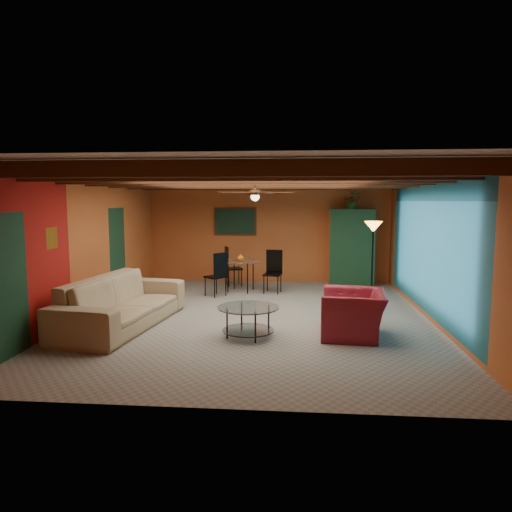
# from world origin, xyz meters

# --- Properties ---
(room) EXTENTS (6.52, 8.01, 2.71)m
(room) POSITION_xyz_m (0.00, 0.11, 2.36)
(room) COLOR gray
(room) RESTS_ON ground
(sofa) EXTENTS (1.54, 3.13, 0.88)m
(sofa) POSITION_xyz_m (-2.27, -0.84, 0.44)
(sofa) COLOR #9C8665
(sofa) RESTS_ON ground
(armchair) EXTENTS (1.11, 1.24, 0.75)m
(armchair) POSITION_xyz_m (1.71, -1.12, 0.37)
(armchair) COLOR maroon
(armchair) RESTS_ON ground
(coffee_table) EXTENTS (1.29, 1.29, 0.51)m
(coffee_table) POSITION_xyz_m (0.01, -1.32, 0.25)
(coffee_table) COLOR silver
(coffee_table) RESTS_ON ground
(dining_table) EXTENTS (2.32, 2.32, 1.04)m
(dining_table) POSITION_xyz_m (-0.58, 2.52, 0.52)
(dining_table) COLOR silver
(dining_table) RESTS_ON ground
(armoire) EXTENTS (1.17, 0.71, 1.93)m
(armoire) POSITION_xyz_m (2.20, 3.70, 0.97)
(armoire) COLOR brown
(armoire) RESTS_ON ground
(floor_lamp) EXTENTS (0.44, 0.44, 1.80)m
(floor_lamp) POSITION_xyz_m (2.33, 0.98, 0.90)
(floor_lamp) COLOR black
(floor_lamp) RESTS_ON ground
(ceiling_fan) EXTENTS (1.50, 1.50, 0.44)m
(ceiling_fan) POSITION_xyz_m (0.00, 0.00, 2.36)
(ceiling_fan) COLOR #472614
(ceiling_fan) RESTS_ON ceiling
(painting) EXTENTS (1.05, 0.03, 0.65)m
(painting) POSITION_xyz_m (-0.90, 3.96, 1.65)
(painting) COLOR black
(painting) RESTS_ON wall_back
(potted_plant) EXTENTS (0.49, 0.44, 0.49)m
(potted_plant) POSITION_xyz_m (2.20, 3.70, 2.18)
(potted_plant) COLOR #26661E
(potted_plant) RESTS_ON armoire
(vase) EXTENTS (0.22, 0.22, 0.18)m
(vase) POSITION_xyz_m (-0.58, 2.52, 1.13)
(vase) COLOR orange
(vase) RESTS_ON dining_table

